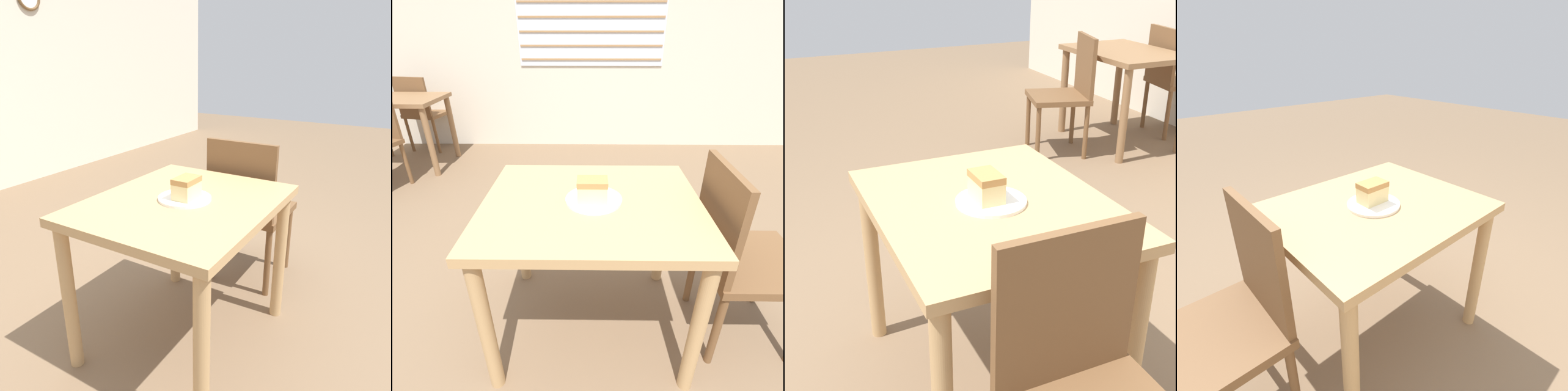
% 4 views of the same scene
% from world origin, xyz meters
% --- Properties ---
extents(ground_plane, '(14.00, 14.00, 0.00)m').
position_xyz_m(ground_plane, '(0.00, 0.00, 0.00)').
color(ground_plane, '#7A6047').
extents(wall_back, '(10.00, 0.09, 2.80)m').
position_xyz_m(wall_back, '(0.00, 3.03, 1.41)').
color(wall_back, beige).
rests_on(wall_back, ground_plane).
extents(dining_table_near, '(0.92, 0.76, 0.74)m').
position_xyz_m(dining_table_near, '(-0.01, 0.13, 0.62)').
color(dining_table_near, tan).
rests_on(dining_table_near, ground_plane).
extents(dining_table_far, '(0.93, 0.66, 0.76)m').
position_xyz_m(dining_table_far, '(-2.07, 2.25, 0.62)').
color(dining_table_far, olive).
rests_on(dining_table_far, ground_plane).
extents(chair_near_window, '(0.43, 0.43, 0.90)m').
position_xyz_m(chair_near_window, '(0.65, 0.09, 0.50)').
color(chair_near_window, brown).
rests_on(chair_near_window, ground_plane).
extents(chair_far_opposite, '(0.50, 0.50, 0.90)m').
position_xyz_m(chair_far_opposite, '(-2.09, 2.79, 0.50)').
color(chair_far_opposite, brown).
rests_on(chair_far_opposite, ground_plane).
extents(plate, '(0.24, 0.24, 0.01)m').
position_xyz_m(plate, '(-0.00, 0.13, 0.74)').
color(plate, white).
rests_on(plate, dining_table_near).
extents(cake_slice, '(0.12, 0.09, 0.09)m').
position_xyz_m(cake_slice, '(-0.01, 0.11, 0.80)').
color(cake_slice, beige).
rests_on(cake_slice, plate).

